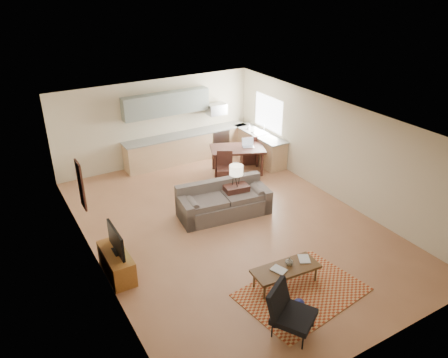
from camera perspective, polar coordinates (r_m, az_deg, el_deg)
room at (r=10.22m, az=0.85°, el=0.36°), size 9.00×9.00×9.00m
kitchen_counter_back at (r=14.35m, az=-4.76°, el=4.25°), size 4.26×0.64×0.92m
kitchen_counter_right at (r=14.35m, az=4.65°, el=4.26°), size 0.64×2.26×0.92m
kitchen_range at (r=14.82m, az=-0.92°, el=5.03°), size 0.62×0.62×0.90m
kitchen_microwave at (r=14.47m, az=-0.99°, el=9.12°), size 0.62×0.40×0.35m
upper_cabinets at (r=13.76m, az=-7.54°, el=9.72°), size 2.80×0.34×0.70m
window_right at (r=14.15m, az=5.83°, el=8.58°), size 0.02×1.40×1.05m
wall_art_left at (r=9.86m, az=-18.15°, el=-0.76°), size 0.06×0.42×1.10m
triptych at (r=13.80m, az=-9.27°, el=8.78°), size 1.70×0.04×0.50m
rug at (r=9.01m, az=10.14°, el=-14.35°), size 2.57×1.95×0.02m
sofa at (r=11.12m, az=0.01°, el=-2.76°), size 2.54×1.36×0.84m
coffee_table at (r=9.03m, az=8.00°, el=-12.43°), size 1.42×0.64×0.42m
book_a at (r=8.73m, az=6.77°, el=-12.06°), size 0.41×0.44×0.03m
book_b at (r=9.15m, az=9.73°, el=-10.27°), size 0.47×0.49×0.02m
vase at (r=8.94m, az=8.52°, el=-10.58°), size 0.23×0.23×0.17m
armchair at (r=7.92m, az=9.15°, el=-16.87°), size 1.07×1.07×0.89m
tv_credenza at (r=9.43m, az=-13.85°, el=-10.63°), size 0.46×1.19×0.55m
tv at (r=9.12m, az=-13.94°, el=-7.79°), size 0.09×0.91×0.55m
console_table at (r=11.36m, az=1.56°, el=-2.43°), size 0.67×0.49×0.72m
table_lamp at (r=11.07m, az=1.60°, el=0.51°), size 0.42×0.42×0.58m
dining_table at (r=13.41m, az=1.75°, el=2.47°), size 1.85×1.48×0.82m
dining_chair_near at (r=12.68m, az=0.10°, el=1.38°), size 0.64×0.64×0.96m
dining_chair_far at (r=14.09m, az=3.24°, el=3.98°), size 0.61×0.62×0.97m
laptop at (r=13.28m, az=3.21°, el=4.71°), size 0.42×0.37×0.26m
soap_bottle at (r=14.48m, az=3.30°, el=6.86°), size 0.11×0.11×0.19m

